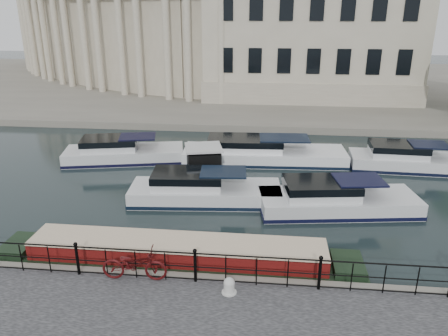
{
  "coord_description": "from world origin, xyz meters",
  "views": [
    {
      "loc": [
        2.21,
        -14.31,
        9.05
      ],
      "look_at": [
        0.5,
        2.0,
        3.0
      ],
      "focal_mm": 35.0,
      "sensor_mm": 36.0,
      "label": 1
    }
  ],
  "objects_px": {
    "bicycle": "(134,264)",
    "narrowboat": "(178,261)",
    "harbour_hut": "(204,167)",
    "mooring_bollard": "(229,286)"
  },
  "relations": [
    {
      "from": "bicycle",
      "to": "harbour_hut",
      "type": "bearing_deg",
      "value": -7.32
    },
    {
      "from": "bicycle",
      "to": "narrowboat",
      "type": "xyz_separation_m",
      "value": [
        1.11,
        1.53,
        -0.75
      ]
    },
    {
      "from": "narrowboat",
      "to": "bicycle",
      "type": "bearing_deg",
      "value": -125.79
    },
    {
      "from": "mooring_bollard",
      "to": "harbour_hut",
      "type": "bearing_deg",
      "value": 102.8
    },
    {
      "from": "mooring_bollard",
      "to": "narrowboat",
      "type": "xyz_separation_m",
      "value": [
        -2.07,
        1.94,
        -0.44
      ]
    },
    {
      "from": "bicycle",
      "to": "harbour_hut",
      "type": "relative_size",
      "value": 0.71
    },
    {
      "from": "narrowboat",
      "to": "harbour_hut",
      "type": "height_order",
      "value": "harbour_hut"
    },
    {
      "from": "narrowboat",
      "to": "harbour_hut",
      "type": "distance_m",
      "value": 8.42
    },
    {
      "from": "bicycle",
      "to": "narrowboat",
      "type": "height_order",
      "value": "bicycle"
    },
    {
      "from": "bicycle",
      "to": "harbour_hut",
      "type": "xyz_separation_m",
      "value": [
        0.83,
        9.92,
        -0.16
      ]
    }
  ]
}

